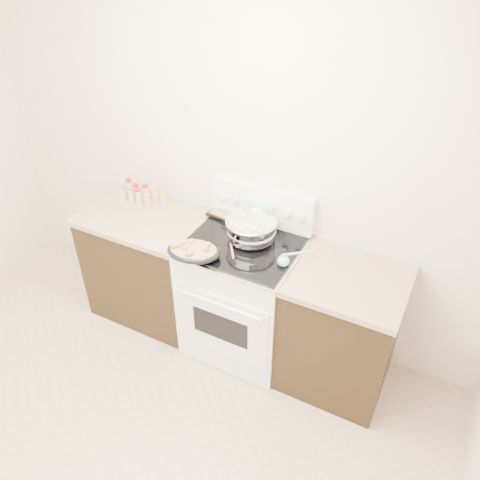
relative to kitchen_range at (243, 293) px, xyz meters
The scene contains 10 objects.
ground_plane 1.55m from the kitchen_range, 103.80° to the right, with size 4.00×3.50×0.02m, color tan.
counter_left 0.83m from the kitchen_range, behind, with size 0.93×0.67×0.92m.
counter_right 0.73m from the kitchen_range, ahead, with size 0.73×0.67×0.92m.
kitchen_range is the anchor object (origin of this frame).
mixing_bowl 0.54m from the kitchen_range, 59.70° to the left, with size 0.41×0.41×0.20m.
roasting_pan 0.62m from the kitchen_range, 127.25° to the right, with size 0.40×0.32×0.12m.
baking_sheet 0.59m from the kitchen_range, 126.23° to the left, with size 0.40×0.31×0.06m.
wooden_spoon 0.49m from the kitchen_range, 121.94° to the right, with size 0.17×0.23×0.04m.
blue_ladle 0.60m from the kitchen_range, 14.32° to the right, with size 0.18×0.23×0.10m.
spice_jars 1.12m from the kitchen_range, behind, with size 0.38×0.15×0.13m.
Camera 1 is at (1.51, -0.86, 2.76)m, focal length 35.00 mm.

